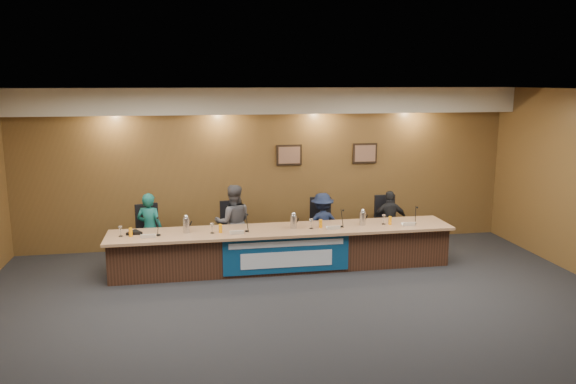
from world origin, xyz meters
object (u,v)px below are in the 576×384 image
office_chair_b (233,233)px  carafe_right (363,218)px  panelist_a (150,229)px  office_chair_d (388,226)px  office_chair_c (321,229)px  panelist_b (233,222)px  carafe_mid (294,222)px  office_chair_a (151,237)px  dais_body (283,250)px  panelist_d (390,221)px  speakerphone (135,233)px  banner (287,255)px  panelist_c (322,224)px  carafe_left (186,225)px

office_chair_b → carafe_right: bearing=-24.1°
office_chair_b → carafe_right: size_ratio=1.97×
panelist_a → carafe_right: panelist_a is taller
office_chair_d → office_chair_c: bearing=179.5°
panelist_b → carafe_mid: bearing=144.1°
carafe_right → office_chair_a: bearing=167.9°
office_chair_d → carafe_right: (-0.79, -0.82, 0.39)m
dais_body → panelist_a: (-2.36, 0.67, 0.32)m
office_chair_c → carafe_mid: (-0.70, -0.82, 0.39)m
panelist_d → speakerphone: 4.87m
dais_body → carafe_mid: carafe_mid is taller
office_chair_d → speakerphone: (-4.83, -0.72, 0.30)m
office_chair_d → banner: bearing=-152.8°
banner → panelist_b: (-0.83, 1.09, 0.34)m
banner → panelist_b: panelist_b is taller
office_chair_d → panelist_d: bearing=-90.5°
office_chair_b → office_chair_c: size_ratio=1.00×
banner → carafe_right: size_ratio=9.03×
office_chair_a → office_chair_b: (1.53, 0.00, 0.00)m
office_chair_b → speakerphone: speakerphone is taller
dais_body → office_chair_d: (2.26, 0.77, 0.13)m
panelist_a → panelist_b: (1.53, 0.00, 0.05)m
panelist_b → panelist_d: 3.09m
office_chair_c → panelist_a: bearing=-168.9°
carafe_mid → carafe_right: carafe_right is taller
dais_body → panelist_b: 1.13m
office_chair_a → panelist_a: bearing=-107.9°
carafe_mid → carafe_right: size_ratio=0.96×
panelist_d → office_chair_c: 1.38m
office_chair_d → panelist_b: bearing=-178.7°
banner → panelist_d: bearing=25.7°
panelist_a → panelist_c: size_ratio=1.10×
dais_body → carafe_left: size_ratio=22.93×
dais_body → banner: (0.00, -0.41, 0.03)m
banner → panelist_b: bearing=127.3°
panelist_b → office_chair_b: panelist_b is taller
dais_body → office_chair_a: 2.48m
office_chair_b → office_chair_c: 1.72m
panelist_a → speakerphone: bearing=92.2°
carafe_left → carafe_right: 3.16m
panelist_d → office_chair_d: bearing=-82.1°
banner → panelist_d: (2.26, 1.09, 0.23)m
dais_body → office_chair_c: 1.18m
dais_body → office_chair_d: dais_body is taller
dais_body → office_chair_c: (0.89, 0.77, 0.13)m
office_chair_d → carafe_right: bearing=-134.7°
panelist_a → office_chair_c: (3.24, 0.10, -0.19)m
panelist_d → speakerphone: panelist_d is taller
office_chair_b → carafe_left: 1.24m
office_chair_d → carafe_right: 1.21m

